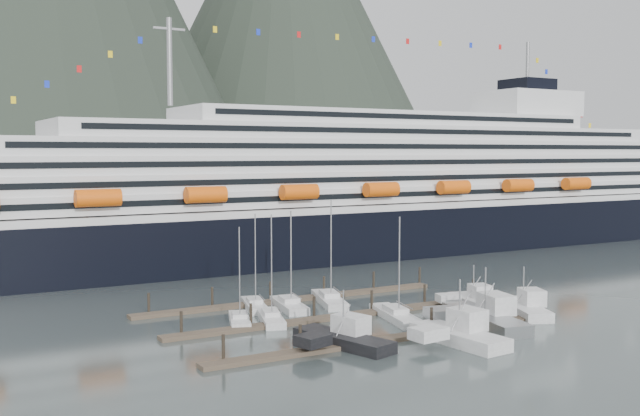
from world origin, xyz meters
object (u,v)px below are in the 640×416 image
(sailboat_b, at_px, (271,318))
(sailboat_f, at_px, (289,306))
(trawler_e, at_px, (473,301))
(sailboat_d, at_px, (395,316))
(sailboat_g, at_px, (329,300))
(trawler_a, at_px, (342,338))
(trawler_b, at_px, (458,335))
(trawler_d, at_px, (522,307))
(sailboat_a, at_px, (240,320))
(sailboat_e, at_px, (255,306))
(trawler_c, at_px, (484,317))
(cruise_ship, at_px, (353,197))

(sailboat_b, height_order, sailboat_f, sailboat_b)
(trawler_e, bearing_deg, sailboat_d, 109.40)
(sailboat_g, distance_m, trawler_a, 23.91)
(trawler_b, xyz_separation_m, trawler_d, (17.58, 7.74, -0.10))
(sailboat_b, height_order, trawler_e, sailboat_b)
(sailboat_a, bearing_deg, trawler_d, -91.02)
(sailboat_b, relative_size, trawler_b, 1.12)
(sailboat_f, bearing_deg, sailboat_b, 146.52)
(sailboat_e, bearing_deg, trawler_e, -102.03)
(trawler_a, distance_m, trawler_c, 21.08)
(trawler_a, relative_size, trawler_b, 1.04)
(sailboat_e, xyz_separation_m, trawler_a, (0.11, -23.28, 0.48))
(sailboat_d, bearing_deg, trawler_b, -170.62)
(trawler_e, bearing_deg, sailboat_b, 93.90)
(trawler_a, xyz_separation_m, trawler_c, (21.08, 0.26, 0.09))
(sailboat_a, xyz_separation_m, sailboat_d, (18.66, -7.74, 0.02))
(trawler_a, height_order, trawler_d, trawler_d)
(trawler_c, bearing_deg, trawler_a, 102.32)
(sailboat_d, relative_size, sailboat_e, 1.02)
(sailboat_e, relative_size, sailboat_f, 0.96)
(sailboat_g, xyz_separation_m, trawler_c, (10.29, -21.07, 0.54))
(sailboat_a, xyz_separation_m, trawler_d, (35.30, -13.62, 0.49))
(trawler_c, distance_m, trawler_d, 8.89)
(sailboat_g, distance_m, trawler_c, 23.45)
(trawler_a, height_order, trawler_e, trawler_a)
(trawler_e, bearing_deg, cruise_ship, 0.09)
(trawler_b, bearing_deg, sailboat_e, 18.23)
(sailboat_b, xyz_separation_m, sailboat_g, (12.45, 6.38, 0.02))
(sailboat_g, height_order, trawler_b, sailboat_g)
(cruise_ship, bearing_deg, trawler_e, -105.05)
(sailboat_a, bearing_deg, trawler_a, -140.64)
(sailboat_d, xyz_separation_m, sailboat_g, (-2.30, 13.14, 0.02))
(trawler_e, bearing_deg, sailboat_e, 77.84)
(sailboat_d, height_order, trawler_a, sailboat_d)
(trawler_a, distance_m, trawler_b, 13.31)
(sailboat_f, relative_size, trawler_a, 1.08)
(sailboat_e, relative_size, trawler_c, 0.85)
(sailboat_e, distance_m, trawler_c, 31.29)
(trawler_b, bearing_deg, sailboat_g, -1.99)
(trawler_e, bearing_deg, trawler_a, 123.97)
(sailboat_a, relative_size, sailboat_f, 0.90)
(trawler_b, relative_size, trawler_c, 0.79)
(sailboat_f, height_order, trawler_e, sailboat_f)
(sailboat_e, distance_m, sailboat_f, 4.83)
(sailboat_d, relative_size, sailboat_f, 0.98)
(sailboat_b, bearing_deg, trawler_e, -83.59)
(sailboat_b, height_order, sailboat_g, sailboat_g)
(cruise_ship, height_order, sailboat_b, cruise_ship)
(cruise_ship, bearing_deg, trawler_b, -113.11)
(sailboat_a, distance_m, sailboat_g, 17.23)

